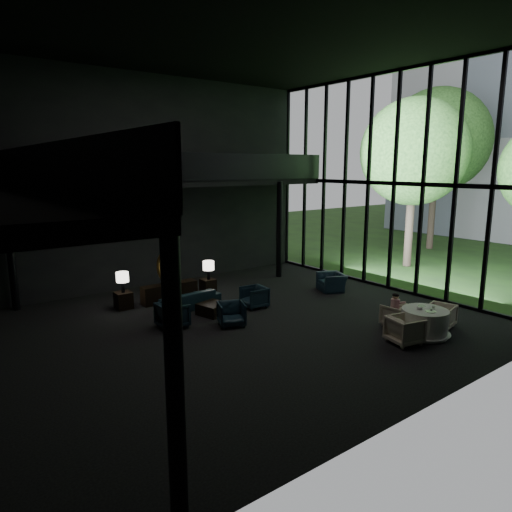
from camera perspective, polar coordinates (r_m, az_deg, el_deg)
floor at (r=13.63m, az=-1.92°, el=-8.68°), size 14.00×12.00×0.02m
ceiling at (r=13.25m, az=-2.17°, el=25.91°), size 14.00×12.00×0.02m
wall_back at (r=18.07m, az=-13.16°, el=8.91°), size 14.00×0.04×8.00m
wall_front at (r=8.64m, az=21.59°, el=6.21°), size 14.00×0.04×8.00m
curtain_wall at (r=17.75m, az=16.89°, el=8.69°), size 0.20×12.00×8.00m
mezzanine_back at (r=17.62m, az=-8.81°, el=9.02°), size 12.00×2.00×0.25m
railing_left at (r=10.76m, az=-24.79°, el=10.01°), size 0.06×12.00×1.00m
railing_back at (r=16.73m, az=-7.21°, el=11.00°), size 12.00×0.06×1.00m
column_sw at (r=5.96m, az=-10.12°, el=-15.24°), size 0.24×0.24×4.00m
column_nw at (r=16.58m, az=-28.36°, el=0.71°), size 0.24×0.24×4.00m
column_ne at (r=19.10m, az=2.92°, el=3.27°), size 0.24×0.24×4.00m
tree_near at (r=22.21m, az=19.16°, el=12.15°), size 4.80×4.80×7.65m
tree_far at (r=27.52m, az=21.72°, el=13.26°), size 5.60×5.60×8.80m
console at (r=16.18m, az=-10.75°, el=-4.47°), size 1.99×0.45×0.63m
bronze_urn at (r=16.02m, az=-10.98°, el=-1.23°), size 0.76×0.76×1.42m
side_table_left at (r=15.72m, az=-16.24°, el=-5.34°), size 0.51×0.51×0.56m
table_lamp_left at (r=15.50m, az=-16.36°, el=-2.65°), size 0.40×0.40×0.68m
side_table_right at (r=16.99m, az=-6.01°, el=-3.75°), size 0.48×0.48×0.53m
table_lamp_right at (r=16.76m, az=-5.96°, el=-1.29°), size 0.41×0.41×0.69m
sofa at (r=15.30m, az=-8.19°, el=-5.10°), size 1.91×0.66×0.74m
lounge_armchair_west at (r=13.56m, az=-10.40°, el=-7.01°), size 0.80×0.86×0.88m
lounge_armchair_east at (r=15.19m, az=-0.22°, el=-5.03°), size 0.77×0.82×0.77m
lounge_armchair_south at (r=13.54m, az=-3.09°, el=-7.12°), size 0.95×0.92×0.76m
window_armchair at (r=17.42m, az=9.44°, el=-2.95°), size 0.94×1.12×0.84m
coffee_table at (r=14.62m, az=-5.37°, el=-6.59°), size 0.99×0.99×0.36m
dining_table at (r=13.59m, az=20.30°, el=-7.99°), size 1.42×1.42×0.75m
dining_chair_north at (r=14.10m, az=17.13°, el=-7.01°), size 0.73×0.69×0.70m
dining_chair_east at (r=14.46m, az=22.12°, el=-6.86°), size 0.79×0.82×0.71m
dining_chair_west at (r=12.81m, az=18.11°, el=-8.57°), size 0.93×0.97×0.84m
child at (r=13.98m, az=17.02°, el=-5.55°), size 0.26×0.26×0.55m
plate_a at (r=13.30m, az=20.96°, el=-6.51°), size 0.31×0.31×0.02m
plate_b at (r=13.76m, az=20.03°, el=-5.86°), size 0.25×0.25×0.01m
saucer at (r=13.58m, az=21.17°, el=-6.17°), size 0.20×0.20×0.01m
coffee_cup at (r=13.65m, az=21.31°, el=-5.92°), size 0.10×0.10×0.06m
cereal_bowl at (r=13.42m, az=19.77°, el=-6.12°), size 0.16×0.16×0.08m
cream_pot at (r=13.37m, az=21.07°, el=-6.31°), size 0.07×0.07×0.07m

